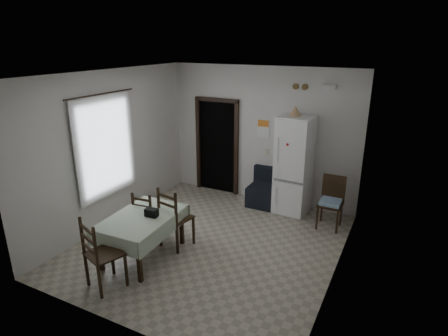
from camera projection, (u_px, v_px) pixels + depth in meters
ground at (211, 243)px, 6.56m from camera, size 4.50×4.50×0.00m
ceiling at (209, 74)px, 5.62m from camera, size 4.20×4.50×0.02m
wall_back at (261, 135)px, 7.99m from camera, size 4.20×0.02×2.90m
wall_front at (113, 222)px, 4.20m from camera, size 4.20×0.02×2.90m
wall_left at (112, 149)px, 6.99m from camera, size 0.02×4.50×2.90m
wall_right at (342, 187)px, 5.19m from camera, size 0.02×4.50×2.90m
doorway at (222, 145)px, 8.74m from camera, size 1.06×0.52×2.22m
window_recess at (102, 146)px, 6.81m from camera, size 0.10×1.20×1.60m
curtain at (106, 147)px, 6.76m from camera, size 0.02×1.45×1.85m
curtain_rod at (101, 94)px, 6.45m from camera, size 0.02×1.60×0.02m
calendar at (263, 128)px, 7.90m from camera, size 0.28×0.02×0.40m
calendar_image at (263, 123)px, 7.86m from camera, size 0.24×0.01×0.14m
light_switch at (267, 152)px, 8.03m from camera, size 0.08×0.02×0.12m
vent_left at (296, 86)px, 7.33m from camera, size 0.12×0.03×0.12m
vent_right at (305, 87)px, 7.25m from camera, size 0.12×0.03×0.12m
emergency_light at (329, 87)px, 7.02m from camera, size 0.25×0.07×0.09m
fridge at (294, 165)px, 7.50m from camera, size 0.69×0.69×2.00m
tan_cone at (295, 111)px, 7.17m from camera, size 0.25×0.25×0.20m
navy_seat at (265, 188)px, 7.96m from camera, size 0.67×0.64×0.80m
corner_chair at (330, 203)px, 6.97m from camera, size 0.43×0.43×0.99m
dining_table at (143, 236)px, 6.07m from camera, size 0.98×1.44×0.73m
black_bag at (152, 213)px, 5.93m from camera, size 0.21×0.14×0.13m
dining_chair_far_left at (148, 215)px, 6.56m from camera, size 0.44×0.44×0.94m
dining_chair_far_right at (176, 216)px, 6.35m from camera, size 0.55×0.55×1.09m
dining_chair_near_head at (104, 253)px, 5.27m from camera, size 0.60×0.60×1.10m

